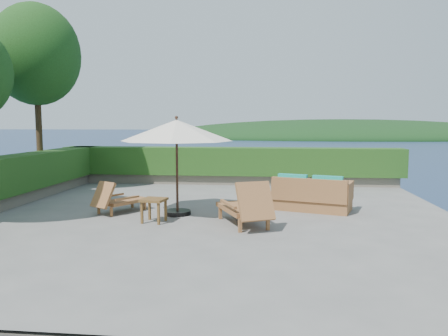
# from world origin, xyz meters

# --- Properties ---
(ground) EXTENTS (12.00, 12.00, 0.00)m
(ground) POSITION_xyz_m (0.00, 0.00, 0.00)
(ground) COLOR gray
(ground) RESTS_ON ground
(foundation) EXTENTS (12.00, 12.00, 3.00)m
(foundation) POSITION_xyz_m (0.00, 0.00, -1.55)
(foundation) COLOR #5F584B
(foundation) RESTS_ON ocean
(ocean) EXTENTS (600.00, 600.00, 0.00)m
(ocean) POSITION_xyz_m (0.00, 0.00, -3.00)
(ocean) COLOR #182B4B
(ocean) RESTS_ON ground
(offshore_island) EXTENTS (126.00, 57.60, 12.60)m
(offshore_island) POSITION_xyz_m (25.00, 140.00, -3.00)
(offshore_island) COLOR #143213
(offshore_island) RESTS_ON ocean
(planter_wall_far) EXTENTS (12.00, 0.60, 0.36)m
(planter_wall_far) POSITION_xyz_m (0.00, 5.60, 0.18)
(planter_wall_far) COLOR slate
(planter_wall_far) RESTS_ON ground
(hedge_far) EXTENTS (12.40, 0.90, 1.00)m
(hedge_far) POSITION_xyz_m (0.00, 5.60, 0.85)
(hedge_far) COLOR #1E4012
(hedge_far) RESTS_ON planter_wall_far
(tree_far) EXTENTS (2.80, 2.80, 6.03)m
(tree_far) POSITION_xyz_m (-6.00, 3.20, 4.40)
(tree_far) COLOR #3D2B17
(tree_far) RESTS_ON ground
(patio_umbrella) EXTENTS (3.03, 3.03, 2.43)m
(patio_umbrella) POSITION_xyz_m (-0.78, 0.12, 2.05)
(patio_umbrella) COLOR black
(patio_umbrella) RESTS_ON ground
(lounge_left) EXTENTS (1.25, 1.52, 0.83)m
(lounge_left) POSITION_xyz_m (-2.32, 0.18, 0.35)
(lounge_left) COLOR #996637
(lounge_left) RESTS_ON ground
(lounge_right) EXTENTS (1.41, 1.94, 1.04)m
(lounge_right) POSITION_xyz_m (0.95, -0.88, 0.43)
(lounge_right) COLOR #996637
(lounge_right) RESTS_ON ground
(side_table) EXTENTS (0.59, 0.59, 0.55)m
(side_table) POSITION_xyz_m (-1.14, -0.75, 0.45)
(side_table) COLOR brown
(side_table) RESTS_ON ground
(wicker_loveseat) EXTENTS (2.14, 1.54, 0.95)m
(wicker_loveseat) POSITION_xyz_m (2.56, 1.01, 0.37)
(wicker_loveseat) COLOR #996637
(wicker_loveseat) RESTS_ON ground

